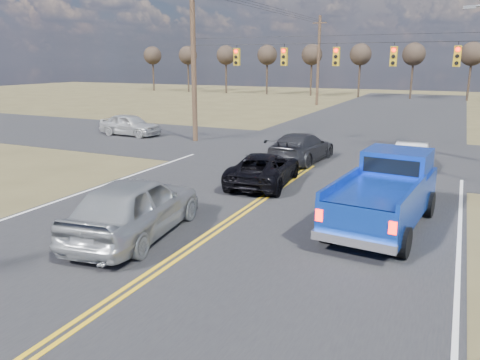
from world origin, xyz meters
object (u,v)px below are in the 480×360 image
at_px(pickup_truck, 385,194).
at_px(cross_car_west, 130,125).
at_px(silver_suv, 135,206).
at_px(dgrey_car_queue, 301,147).
at_px(white_car_queue, 411,155).
at_px(black_suv, 264,169).

xyz_separation_m(pickup_truck, cross_car_west, (-18.89, 11.53, -0.34)).
height_order(pickup_truck, silver_suv, pickup_truck).
bearing_deg(silver_suv, pickup_truck, -156.58).
distance_m(silver_suv, dgrey_car_queue, 12.30).
relative_size(dgrey_car_queue, cross_car_west, 1.17).
bearing_deg(white_car_queue, silver_suv, 61.96).
distance_m(silver_suv, white_car_queue, 14.46).
relative_size(black_suv, white_car_queue, 1.20).
bearing_deg(silver_suv, black_suv, -106.95).
xyz_separation_m(silver_suv, cross_car_west, (-12.35, 15.50, -0.17)).
relative_size(silver_suv, dgrey_car_queue, 1.05).
relative_size(silver_suv, black_suv, 1.11).
distance_m(silver_suv, black_suv, 7.29).
relative_size(pickup_truck, dgrey_car_queue, 1.19).
distance_m(black_suv, dgrey_car_queue, 5.06).
bearing_deg(pickup_truck, silver_suv, -143.39).
xyz_separation_m(black_suv, white_car_queue, (5.32, 5.74, -0.01)).
bearing_deg(pickup_truck, black_suv, 154.51).
distance_m(pickup_truck, black_suv, 6.29).
distance_m(dgrey_car_queue, cross_car_west, 13.89).
xyz_separation_m(pickup_truck, silver_suv, (-6.54, -3.97, -0.17)).
distance_m(pickup_truck, dgrey_car_queue, 9.88).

